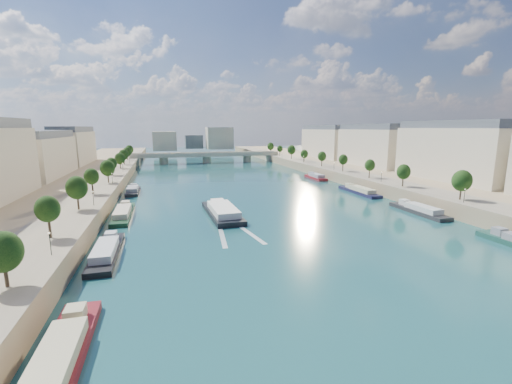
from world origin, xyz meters
TOP-DOWN VIEW (x-y plane):
  - ground at (0.00, 100.00)m, footprint 700.00×700.00m
  - quay_left at (-72.00, 100.00)m, footprint 44.00×520.00m
  - quay_right at (72.00, 100.00)m, footprint 44.00×520.00m
  - pave_left at (-57.00, 100.00)m, footprint 14.00×520.00m
  - pave_right at (57.00, 100.00)m, footprint 14.00×520.00m
  - trees_left at (-55.00, 102.00)m, footprint 4.80×268.80m
  - trees_right at (55.00, 110.00)m, footprint 4.80×268.80m
  - lamps_left at (-52.50, 90.00)m, footprint 0.36×200.36m
  - lamps_right at (52.50, 105.00)m, footprint 0.36×200.36m
  - buildings_left at (-85.00, 112.00)m, footprint 16.00×226.00m
  - buildings_right at (85.00, 112.00)m, footprint 16.00×226.00m
  - skyline at (3.19, 319.52)m, footprint 79.00×42.00m
  - bridge at (0.00, 229.90)m, footprint 112.00×12.00m
  - tour_barge at (-15.80, 68.50)m, footprint 9.26×29.41m
  - wake at (-15.80, 51.94)m, footprint 10.76×26.00m
  - moored_barges_left at (-45.50, 39.56)m, footprint 5.00×163.81m
  - moored_barges_right at (45.50, 55.63)m, footprint 5.00×162.23m

SIDE VIEW (x-z plane):
  - ground at x=0.00m, z-range 0.00..0.00m
  - wake at x=-15.80m, z-range 0.00..0.04m
  - moored_barges_right at x=45.50m, z-range -0.96..2.64m
  - moored_barges_left at x=-45.50m, z-range -0.96..2.64m
  - tour_barge at x=-15.80m, z-range -0.85..3.10m
  - quay_left at x=-72.00m, z-range 0.00..5.00m
  - quay_right at x=72.00m, z-range 0.00..5.00m
  - pave_left at x=-57.00m, z-range 5.00..5.10m
  - pave_right at x=57.00m, z-range 5.00..5.10m
  - bridge at x=0.00m, z-range 1.01..9.16m
  - lamps_left at x=-52.50m, z-range 5.64..9.92m
  - lamps_right at x=52.50m, z-range 5.64..9.92m
  - trees_left at x=-55.00m, z-range 6.35..14.61m
  - trees_right at x=55.00m, z-range 6.35..14.61m
  - skyline at x=3.19m, z-range 3.66..25.66m
  - buildings_left at x=-85.00m, z-range 4.85..28.05m
  - buildings_right at x=85.00m, z-range 4.85..28.05m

